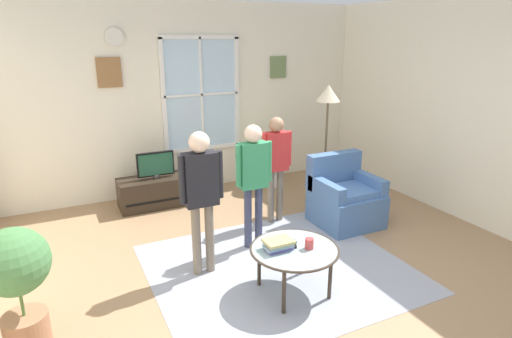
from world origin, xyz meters
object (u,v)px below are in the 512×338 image
object	(u,v)px
book_stack	(278,244)
potted_plant_corner	(16,275)
cup	(309,244)
remote_near_cup	(294,244)
tv_stand	(157,191)
coffee_table	(294,251)
person_red_shirt	(276,157)
potted_plant_by_window	(273,152)
floor_lamp	(328,105)
person_green_shirt	(253,172)
remote_near_books	(290,241)
armchair	(344,199)
person_black_shirt	(201,187)
television	(156,164)

from	to	relation	value
book_stack	potted_plant_corner	distance (m)	2.10
cup	remote_near_cup	xyz separation A→B (m)	(-0.09, 0.12, -0.04)
tv_stand	cup	bearing A→B (deg)	-74.82
tv_stand	coffee_table	size ratio (longest dim) A/B	1.29
remote_near_cup	book_stack	bearing A→B (deg)	-176.20
person_red_shirt	potted_plant_by_window	bearing A→B (deg)	63.45
remote_near_cup	potted_plant_corner	size ratio (longest dim) A/B	0.14
floor_lamp	coffee_table	bearing A→B (deg)	-131.31
person_green_shirt	floor_lamp	bearing A→B (deg)	27.08
remote_near_cup	person_red_shirt	bearing A→B (deg)	67.81
book_stack	remote_near_books	distance (m)	0.19
armchair	person_green_shirt	bearing A→B (deg)	-177.36
remote_near_cup	potted_plant_by_window	world-z (taller)	potted_plant_by_window
person_black_shirt	remote_near_books	bearing A→B (deg)	-40.84
tv_stand	potted_plant_corner	bearing A→B (deg)	-123.48
coffee_table	floor_lamp	bearing A→B (deg)	48.69
person_black_shirt	person_green_shirt	bearing A→B (deg)	22.97
person_black_shirt	person_red_shirt	bearing A→B (deg)	32.45
coffee_table	person_red_shirt	distance (m)	1.68
book_stack	potted_plant_corner	bearing A→B (deg)	173.65
coffee_table	person_red_shirt	bearing A→B (deg)	67.66
television	remote_near_cup	bearing A→B (deg)	-75.98
television	coffee_table	world-z (taller)	television
armchair	tv_stand	bearing A→B (deg)	140.83
tv_stand	person_red_shirt	distance (m)	1.84
remote_near_books	armchair	bearing A→B (deg)	34.51
television	armchair	size ratio (longest dim) A/B	0.59
potted_plant_corner	armchair	bearing A→B (deg)	12.21
person_red_shirt	armchair	bearing A→B (deg)	-29.95
person_black_shirt	potted_plant_by_window	world-z (taller)	person_black_shirt
person_green_shirt	person_black_shirt	distance (m)	0.76
potted_plant_corner	book_stack	bearing A→B (deg)	-6.35
person_green_shirt	potted_plant_corner	distance (m)	2.41
remote_near_books	potted_plant_by_window	size ratio (longest dim) A/B	0.17
armchair	person_red_shirt	distance (m)	1.03
book_stack	person_black_shirt	xyz separation A→B (m)	(-0.49, 0.65, 0.41)
tv_stand	floor_lamp	xyz separation A→B (m)	(2.17, -0.94, 1.20)
armchair	remote_near_books	xyz separation A→B (m)	(-1.35, -0.93, 0.14)
person_red_shirt	person_black_shirt	distance (m)	1.48
person_black_shirt	potted_plant_by_window	size ratio (longest dim) A/B	1.74
tv_stand	book_stack	xyz separation A→B (m)	(0.49, -2.64, 0.30)
television	potted_plant_corner	size ratio (longest dim) A/B	0.52
book_stack	remote_near_cup	bearing A→B (deg)	3.80
person_red_shirt	book_stack	bearing A→B (deg)	-117.54
person_red_shirt	floor_lamp	bearing A→B (deg)	15.51
television	book_stack	world-z (taller)	television
potted_plant_by_window	cup	bearing A→B (deg)	-111.61
person_green_shirt	person_red_shirt	bearing A→B (deg)	42.11
person_black_shirt	potted_plant_by_window	bearing A→B (deg)	46.97
floor_lamp	person_black_shirt	bearing A→B (deg)	-154.21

